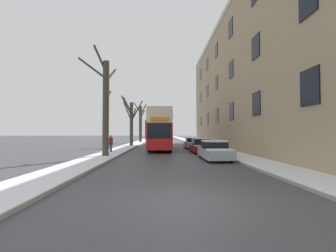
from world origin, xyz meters
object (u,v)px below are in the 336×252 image
(double_decker_bus, at_px, (160,128))
(parked_car_1, at_px, (201,146))
(oncoming_van, at_px, (159,137))
(pedestrian_left_sidewalk, at_px, (111,143))
(bare_tree_left_2, at_px, (141,123))
(bare_tree_left_0, at_px, (105,104))
(parked_car_2, at_px, (193,143))
(bare_tree_left_1, at_px, (131,121))
(parked_car_0, at_px, (214,151))
(bare_tree_left_3, at_px, (146,129))

(double_decker_bus, height_order, parked_car_1, double_decker_bus)
(oncoming_van, xyz_separation_m, pedestrian_left_sidewalk, (-4.26, -17.56, -0.30))
(bare_tree_left_2, bearing_deg, double_decker_bus, -78.06)
(bare_tree_left_0, bearing_deg, oncoming_van, 79.29)
(double_decker_bus, bearing_deg, parked_car_2, 24.51)
(bare_tree_left_1, height_order, parked_car_1, bare_tree_left_1)
(parked_car_1, bearing_deg, bare_tree_left_0, -154.63)
(bare_tree_left_1, relative_size, parked_car_2, 1.65)
(parked_car_0, bearing_deg, pedestrian_left_sidewalk, 149.41)
(parked_car_1, xyz_separation_m, oncoming_van, (-4.37, 16.98, 0.60))
(parked_car_0, distance_m, oncoming_van, 23.08)
(bare_tree_left_1, bearing_deg, double_decker_bus, -55.01)
(bare_tree_left_0, height_order, oncoming_van, bare_tree_left_0)
(bare_tree_left_2, bearing_deg, bare_tree_left_1, -89.83)
(bare_tree_left_1, xyz_separation_m, bare_tree_left_3, (0.15, 27.19, -0.63))
(parked_car_1, relative_size, parked_car_2, 0.95)
(bare_tree_left_3, bearing_deg, pedestrian_left_sidewalk, -90.84)
(bare_tree_left_2, bearing_deg, bare_tree_left_0, -90.13)
(bare_tree_left_0, relative_size, parked_car_1, 2.17)
(oncoming_van, bearing_deg, pedestrian_left_sidewalk, -103.64)
(bare_tree_left_1, relative_size, bare_tree_left_3, 1.12)
(bare_tree_left_1, distance_m, parked_car_2, 9.67)
(bare_tree_left_1, distance_m, oncoming_van, 8.20)
(bare_tree_left_2, distance_m, parked_car_1, 25.71)
(bare_tree_left_1, xyz_separation_m, parked_car_0, (8.22, -15.82, -2.98))
(pedestrian_left_sidewalk, bearing_deg, bare_tree_left_2, 146.20)
(parked_car_2, bearing_deg, parked_car_1, -90.00)
(bare_tree_left_2, relative_size, oncoming_van, 1.54)
(bare_tree_left_0, height_order, bare_tree_left_2, bare_tree_left_0)
(bare_tree_left_2, height_order, parked_car_2, bare_tree_left_2)
(oncoming_van, bearing_deg, double_decker_bus, -88.57)
(bare_tree_left_3, height_order, parked_car_0, bare_tree_left_3)
(double_decker_bus, distance_m, parked_car_0, 10.82)
(bare_tree_left_0, height_order, bare_tree_left_1, bare_tree_left_0)
(bare_tree_left_2, height_order, oncoming_van, bare_tree_left_2)
(bare_tree_left_0, relative_size, pedestrian_left_sidewalk, 5.10)
(parked_car_2, height_order, pedestrian_left_sidewalk, pedestrian_left_sidewalk)
(bare_tree_left_3, relative_size, parked_car_1, 1.55)
(bare_tree_left_3, height_order, parked_car_1, bare_tree_left_3)
(parked_car_2, xyz_separation_m, oncoming_van, (-4.37, 10.95, 0.62))
(bare_tree_left_3, xyz_separation_m, parked_car_1, (8.07, -37.34, -2.35))
(bare_tree_left_0, bearing_deg, bare_tree_left_2, 89.87)
(bare_tree_left_3, height_order, parked_car_2, bare_tree_left_3)
(parked_car_2, bearing_deg, bare_tree_left_0, -129.84)
(parked_car_1, bearing_deg, parked_car_0, -90.00)
(double_decker_bus, bearing_deg, bare_tree_left_3, 96.92)
(bare_tree_left_2, xyz_separation_m, double_decker_bus, (4.22, -19.93, -1.54))
(double_decker_bus, distance_m, parked_car_2, 4.82)
(pedestrian_left_sidewalk, bearing_deg, double_decker_bus, 103.17)
(bare_tree_left_1, relative_size, parked_car_0, 1.63)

